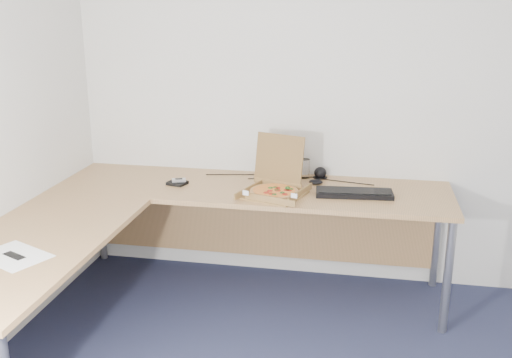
% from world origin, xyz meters
% --- Properties ---
extents(room_shell, '(3.50, 3.50, 2.50)m').
position_xyz_m(room_shell, '(0.00, 0.00, 1.25)').
color(room_shell, silver).
rests_on(room_shell, ground).
extents(desk, '(2.50, 2.20, 0.73)m').
position_xyz_m(desk, '(-0.82, 0.97, 0.70)').
color(desk, tan).
rests_on(desk, ground).
extents(pizza_box, '(0.33, 0.38, 0.34)m').
position_xyz_m(pizza_box, '(-0.33, 1.27, 0.77)').
color(pizza_box, olive).
rests_on(pizza_box, desk).
extents(drinking_glass, '(0.07, 0.07, 0.13)m').
position_xyz_m(drinking_glass, '(-0.19, 1.66, 0.79)').
color(drinking_glass, white).
rests_on(drinking_glass, desk).
extents(keyboard, '(0.48, 0.20, 0.03)m').
position_xyz_m(keyboard, '(0.15, 1.34, 0.74)').
color(keyboard, black).
rests_on(keyboard, desk).
extents(mouse, '(0.10, 0.08, 0.03)m').
position_xyz_m(mouse, '(-0.10, 1.53, 0.75)').
color(mouse, black).
rests_on(mouse, desk).
extents(wallet, '(0.14, 0.12, 0.02)m').
position_xyz_m(wallet, '(-0.98, 1.36, 0.74)').
color(wallet, black).
rests_on(wallet, desk).
extents(phone, '(0.10, 0.07, 0.02)m').
position_xyz_m(phone, '(-0.97, 1.36, 0.76)').
color(phone, '#B2B5BA').
rests_on(phone, wallet).
extents(paper_sheet, '(0.39, 0.34, 0.00)m').
position_xyz_m(paper_sheet, '(-1.38, 0.15, 0.73)').
color(paper_sheet, white).
rests_on(paper_sheet, desk).
extents(dome_speaker, '(0.09, 0.09, 0.08)m').
position_xyz_m(dome_speaker, '(-0.09, 1.68, 0.77)').
color(dome_speaker, black).
rests_on(dome_speaker, desk).
extents(cable_bundle, '(0.54, 0.11, 0.01)m').
position_xyz_m(cable_bundle, '(-0.32, 1.63, 0.73)').
color(cable_bundle, black).
rests_on(cable_bundle, desk).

